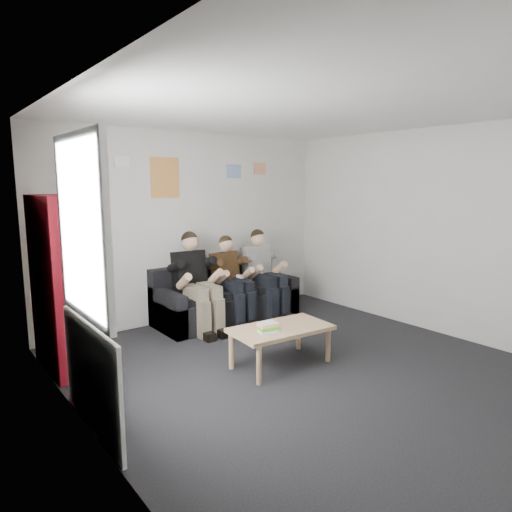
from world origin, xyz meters
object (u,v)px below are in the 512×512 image
Objects in this scene: person_right at (265,274)px; coffee_table at (281,332)px; bookshelf at (58,285)px; person_middle at (233,280)px; person_left at (197,283)px; sofa at (225,300)px.

coffee_table is at bearing -115.77° from person_right.
bookshelf is 2.40m from coffee_table.
person_middle is (0.47, 1.61, 0.24)m from coffee_table.
coffee_table is at bearing -113.85° from person_middle.
person_left is at bearing -172.51° from person_right.
sofa is at bearing 22.07° from person_left.
coffee_table is 0.88× the size of person_middle.
person_left is at bearing -161.22° from sofa.
bookshelf is 1.40× the size of person_left.
bookshelf is 1.71× the size of coffee_table.
person_middle is (2.40, 0.30, -0.31)m from bookshelf.
person_left reaches higher than coffee_table.
person_middle is at bearing 73.76° from coffee_table.
bookshelf is at bearing -168.50° from sofa.
coffee_table is 0.81× the size of person_left.
bookshelf is 3.01m from person_right.
person_middle is at bearing 3.79° from person_left.
sofa is 1.56× the size of person_left.
bookshelf is 2.44m from person_middle.
person_left is 0.58m from person_middle.
person_right is (0.58, -0.00, 0.02)m from person_middle.
person_right is at bearing 56.85° from coffee_table.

